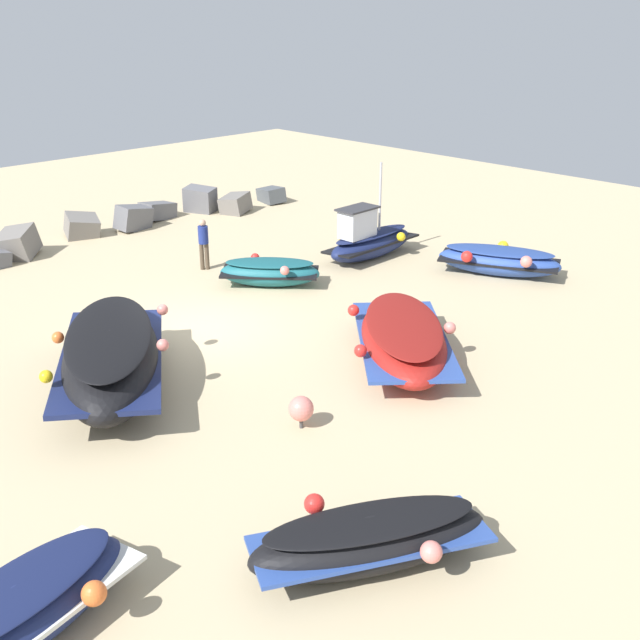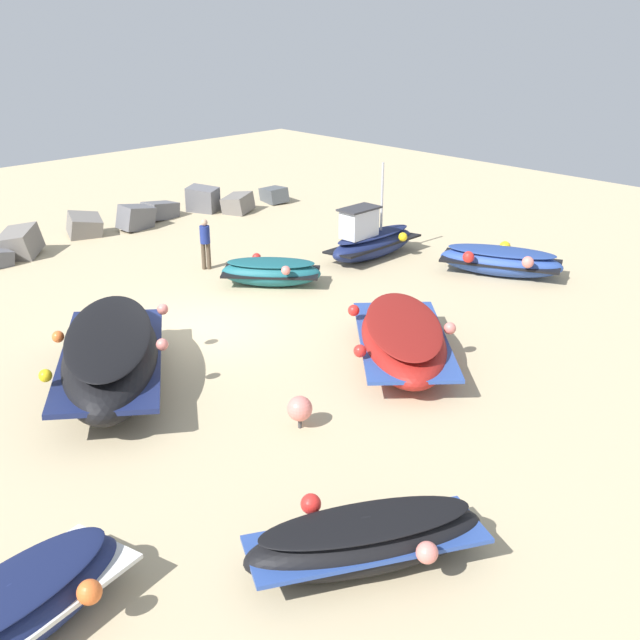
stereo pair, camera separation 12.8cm
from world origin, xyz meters
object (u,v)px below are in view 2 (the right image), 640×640
object	(u,v)px
person_walking	(205,241)
fishing_boat_1	(14,608)
fishing_boat_0	(366,539)
fishing_boat_2	(403,339)
fishing_boat_4	(371,240)
fishing_boat_6	(271,272)
fishing_boat_5	(111,356)
mooring_buoy_0	(300,409)
fishing_boat_3	(501,261)

from	to	relation	value
person_walking	fishing_boat_1	bearing A→B (deg)	173.08
fishing_boat_0	person_walking	distance (m)	14.66
fishing_boat_2	fishing_boat_4	bearing A→B (deg)	0.53
fishing_boat_0	fishing_boat_1	distance (m)	4.97
fishing_boat_1	fishing_boat_6	world-z (taller)	fishing_boat_1
fishing_boat_0	fishing_boat_6	distance (m)	12.65
fishing_boat_5	person_walking	xyz separation A→B (m)	(6.38, 5.27, 0.18)
mooring_buoy_0	fishing_boat_1	bearing A→B (deg)	-168.23
fishing_boat_1	person_walking	size ratio (longest dim) A/B	2.22
fishing_boat_1	mooring_buoy_0	xyz separation A→B (m)	(6.41, 1.34, -0.02)
fishing_boat_5	fishing_boat_2	bearing A→B (deg)	91.81
fishing_boat_4	fishing_boat_3	bearing A→B (deg)	110.89
fishing_boat_1	fishing_boat_3	world-z (taller)	fishing_boat_3
fishing_boat_1	fishing_boat_6	distance (m)	14.09
fishing_boat_0	fishing_boat_2	xyz separation A→B (m)	(5.93, 4.28, 0.09)
fishing_boat_3	fishing_boat_5	world-z (taller)	fishing_boat_5
fishing_boat_3	mooring_buoy_0	world-z (taller)	fishing_boat_3
fishing_boat_0	mooring_buoy_0	distance (m)	4.18
fishing_boat_0	fishing_boat_5	xyz separation A→B (m)	(0.23, 7.81, 0.30)
mooring_buoy_0	fishing_boat_0	bearing A→B (deg)	-118.87
fishing_boat_1	fishing_boat_3	xyz separation A→B (m)	(17.31, 3.83, 0.01)
fishing_boat_2	fishing_boat_6	world-z (taller)	fishing_boat_2
fishing_boat_6	fishing_boat_3	bearing A→B (deg)	11.42
fishing_boat_0	fishing_boat_6	xyz separation A→B (m)	(7.11, 10.46, -0.04)
person_walking	fishing_boat_3	bearing A→B (deg)	-98.93
fishing_boat_2	fishing_boat_6	xyz separation A→B (m)	(1.18, 6.19, -0.12)
person_walking	fishing_boat_2	bearing A→B (deg)	-145.72
fishing_boat_1	fishing_boat_4	size ratio (longest dim) A/B	0.96
fishing_boat_1	person_walking	distance (m)	15.39
fishing_boat_2	person_walking	distance (m)	8.84
fishing_boat_3	fishing_boat_0	bearing A→B (deg)	90.29
fishing_boat_2	person_walking	size ratio (longest dim) A/B	2.93
fishing_boat_6	fishing_boat_2	bearing A→B (deg)	-52.86
fishing_boat_5	person_walking	size ratio (longest dim) A/B	3.44
fishing_boat_1	mooring_buoy_0	distance (m)	6.55
fishing_boat_6	person_walking	xyz separation A→B (m)	(-0.50, 2.62, 0.53)
fishing_boat_5	fishing_boat_6	size ratio (longest dim) A/B	1.88
fishing_boat_5	fishing_boat_4	bearing A→B (deg)	135.63
mooring_buoy_0	fishing_boat_2	bearing A→B (deg)	8.96
fishing_boat_2	fishing_boat_4	world-z (taller)	fishing_boat_4
person_walking	mooring_buoy_0	size ratio (longest dim) A/B	2.38
fishing_boat_4	mooring_buoy_0	distance (m)	11.32
fishing_boat_2	fishing_boat_5	bearing A→B (deg)	101.01
fishing_boat_5	mooring_buoy_0	world-z (taller)	fishing_boat_5
fishing_boat_2	person_walking	xyz separation A→B (m)	(0.68, 8.80, 0.40)
fishing_boat_4	fishing_boat_6	world-z (taller)	fishing_boat_4
fishing_boat_2	fishing_boat_5	xyz separation A→B (m)	(-5.70, 3.54, 0.22)
fishing_boat_6	person_walking	size ratio (longest dim) A/B	1.83
fishing_boat_2	fishing_boat_6	bearing A→B (deg)	32.01
fishing_boat_1	fishing_boat_4	xyz separation A→B (m)	(15.67, 7.84, 0.15)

